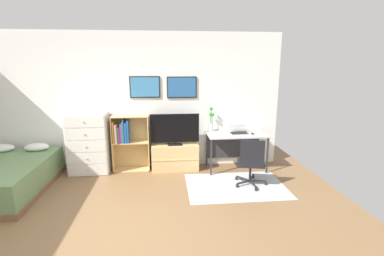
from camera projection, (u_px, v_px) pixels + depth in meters
name	position (u px, v px, depth m)	size (l,w,h in m)	color
ground_plane	(110.00, 235.00, 3.45)	(7.20, 7.20, 0.00)	brown
wall_back_with_posters	(129.00, 102.00, 5.51)	(6.12, 0.09, 2.70)	white
area_rug	(236.00, 186.00, 4.85)	(1.70, 1.20, 0.01)	#B2B7BC
bed	(1.00, 177.00, 4.57)	(1.41, 1.92, 0.63)	brown
dresser	(89.00, 143.00, 5.34)	(0.76, 0.46, 1.18)	white
bookshelf	(127.00, 139.00, 5.46)	(0.71, 0.30, 1.11)	tan
tv_stand	(175.00, 157.00, 5.59)	(0.93, 0.41, 0.52)	tan
television	(175.00, 129.00, 5.44)	(0.96, 0.16, 0.62)	black
desk	(235.00, 139.00, 5.59)	(1.16, 0.62, 0.74)	silver
office_chair	(251.00, 161.00, 4.74)	(0.58, 0.57, 0.86)	#232326
laptop	(238.00, 130.00, 5.54)	(0.39, 0.41, 0.16)	#B7B7BC
computer_mouse	(252.00, 133.00, 5.43)	(0.06, 0.10, 0.03)	#262628
bamboo_vase	(211.00, 121.00, 5.62)	(0.10, 0.09, 0.50)	silver
wine_glass	(221.00, 128.00, 5.37)	(0.07, 0.07, 0.18)	silver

